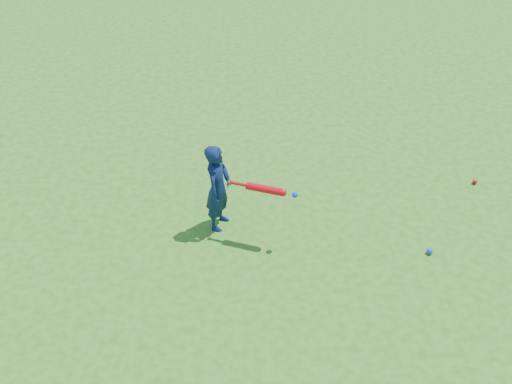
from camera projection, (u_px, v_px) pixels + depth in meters
ground at (255, 225)px, 7.53m from camera, size 80.00×80.00×0.00m
child at (218, 188)px, 7.16m from camera, size 0.44×0.53×1.23m
ground_ball_red at (475, 182)px, 8.20m from camera, size 0.07×0.07×0.07m
ground_ball_blue at (430, 251)px, 7.09m from camera, size 0.08×0.08×0.08m
bat_swing at (268, 190)px, 6.86m from camera, size 0.82×0.34×0.10m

